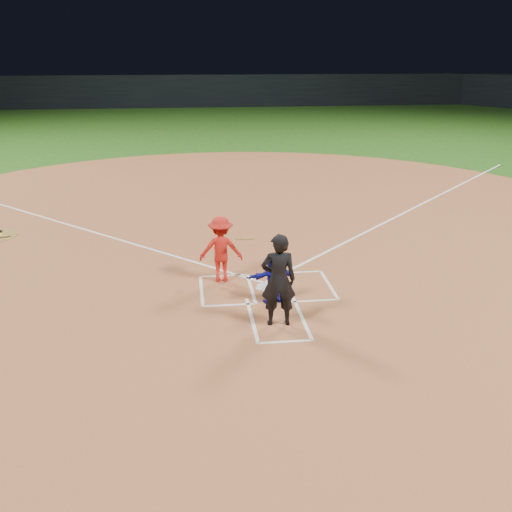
{
  "coord_description": "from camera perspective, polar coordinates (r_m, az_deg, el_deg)",
  "views": [
    {
      "loc": [
        -1.83,
        -12.83,
        5.53
      ],
      "look_at": [
        -0.3,
        -0.4,
        1.0
      ],
      "focal_mm": 40.0,
      "sensor_mm": 36.0,
      "label": 1
    }
  ],
  "objects": [
    {
      "name": "chalk_markings",
      "position": [
        19.03,
        -1.19,
        3.03
      ],
      "size": [
        28.35,
        17.32,
        0.01
      ],
      "color": "white",
      "rests_on": "home_plate_dirt"
    },
    {
      "name": "batter_at_plate",
      "position": [
        14.25,
        -3.52,
        0.68
      ],
      "size": [
        1.44,
        0.86,
        1.68
      ],
      "color": "red",
      "rests_on": "home_plate_dirt"
    },
    {
      "name": "home_plate",
      "position": [
        14.08,
        1.01,
        -3.15
      ],
      "size": [
        0.6,
        0.6,
        0.02
      ],
      "primitive_type": "cylinder",
      "rotation": [
        0.0,
        0.0,
        3.14
      ],
      "color": "silver",
      "rests_on": "home_plate_dirt"
    },
    {
      "name": "umpire",
      "position": [
        11.89,
        2.26,
        -2.41
      ],
      "size": [
        0.76,
        0.52,
        2.02
      ],
      "primitive_type": "imported",
      "rotation": [
        0.0,
        0.0,
        3.08
      ],
      "color": "black",
      "rests_on": "home_plate_dirt"
    },
    {
      "name": "catcher",
      "position": [
        13.09,
        1.73,
        -2.24
      ],
      "size": [
        1.14,
        0.55,
        1.18
      ],
      "primitive_type": "imported",
      "rotation": [
        0.0,
        0.0,
        3.33
      ],
      "color": "#12149A",
      "rests_on": "home_plate_dirt"
    },
    {
      "name": "stadium_wall_far",
      "position": [
        60.98,
        -5.49,
        16.11
      ],
      "size": [
        80.0,
        1.2,
        3.2
      ],
      "primitive_type": "cube",
      "color": "black",
      "rests_on": "ground"
    },
    {
      "name": "ground",
      "position": [
        14.09,
        1.01,
        -3.23
      ],
      "size": [
        120.0,
        120.0,
        0.0
      ],
      "primitive_type": "plane",
      "color": "#1F4D13",
      "rests_on": "ground"
    },
    {
      "name": "home_plate_dirt",
      "position": [
        19.71,
        -1.41,
        3.6
      ],
      "size": [
        28.0,
        28.0,
        0.01
      ],
      "primitive_type": "cylinder",
      "color": "#955330",
      "rests_on": "ground"
    }
  ]
}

